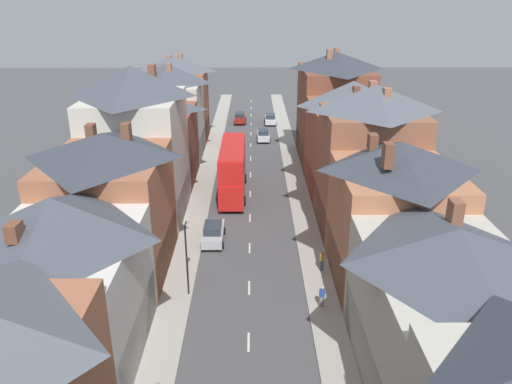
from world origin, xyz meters
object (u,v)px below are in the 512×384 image
car_near_blue (213,232)px  car_parked_right_a (263,135)px  pedestrian_far_left (322,260)px  street_lamp (187,254)px  pedestrian_mid_right (322,295)px  car_near_silver (270,119)px  double_decker_bus_lead (233,169)px  car_parked_left_b (240,118)px

car_near_blue → car_parked_right_a: bearing=81.0°
car_parked_right_a → pedestrian_far_left: size_ratio=2.42×
car_parked_right_a → street_lamp: bearing=-98.8°
pedestrian_mid_right → car_near_silver: bearing=92.0°
car_near_blue → pedestrian_far_left: 9.98m
pedestrian_mid_right → car_near_blue: bearing=129.2°
car_near_blue → pedestrian_far_left: (8.60, -5.07, 0.19)m
car_parked_right_a → car_near_silver: bearing=82.4°
street_lamp → double_decker_bus_lead: bearing=82.6°
street_lamp → pedestrian_far_left: bearing=17.1°
car_parked_left_b → car_parked_right_a: bearing=-71.3°
car_parked_left_b → street_lamp: street_lamp is taller
car_near_blue → street_lamp: size_ratio=0.79×
pedestrian_mid_right → pedestrian_far_left: 4.77m
double_decker_bus_lead → car_parked_left_b: bearing=90.0°
pedestrian_far_left → street_lamp: (-9.75, -3.00, 2.21)m
car_near_blue → car_near_silver: car_near_blue is taller
car_parked_left_b → pedestrian_far_left: bearing=-81.1°
double_decker_bus_lead → car_parked_right_a: size_ratio=2.77×
car_near_silver → pedestrian_far_left: bearing=-87.0°
car_parked_left_b → car_near_silver: bearing=-10.3°
car_parked_left_b → street_lamp: size_ratio=0.82×
car_near_silver → car_parked_right_a: car_parked_right_a is taller
double_decker_bus_lead → pedestrian_mid_right: 21.68m
car_parked_right_a → car_near_blue: bearing=-99.0°
car_parked_right_a → car_parked_left_b: car_parked_left_b is taller
pedestrian_mid_right → car_parked_right_a: bearing=94.3°
street_lamp → car_parked_left_b: bearing=87.2°
car_parked_right_a → car_parked_left_b: size_ratio=0.87×
car_near_blue → car_near_silver: size_ratio=1.06×
car_near_silver → pedestrian_mid_right: pedestrian_mid_right is taller
car_parked_right_a → pedestrian_mid_right: 40.89m
car_near_blue → car_parked_left_b: (1.30, 41.59, 0.01)m
double_decker_bus_lead → car_near_silver: 30.42m
pedestrian_far_left → street_lamp: bearing=-162.9°
car_near_silver → car_parked_left_b: bearing=169.7°
car_parked_right_a → pedestrian_mid_right: bearing=-85.7°
car_near_blue → double_decker_bus_lead: bearing=83.1°
double_decker_bus_lead → street_lamp: bearing=-97.4°
car_near_blue → street_lamp: (-1.15, -8.06, 2.40)m
double_decker_bus_lead → car_near_blue: double_decker_bus_lead is taller
double_decker_bus_lead → car_parked_right_a: (3.61, 20.22, -2.00)m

